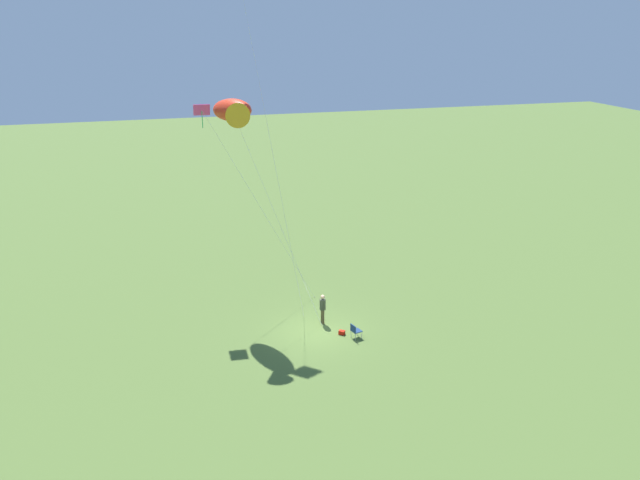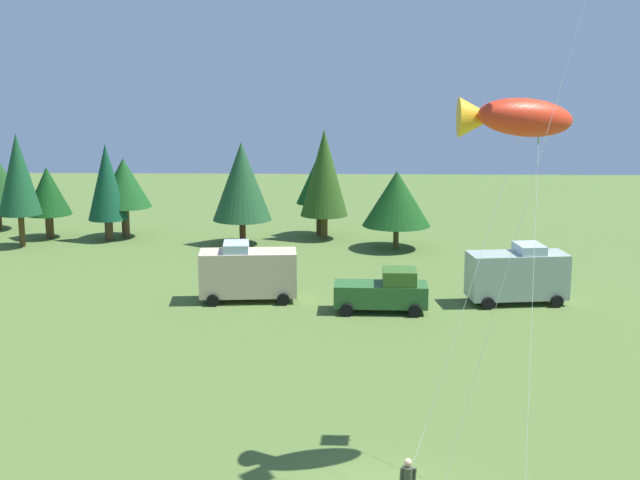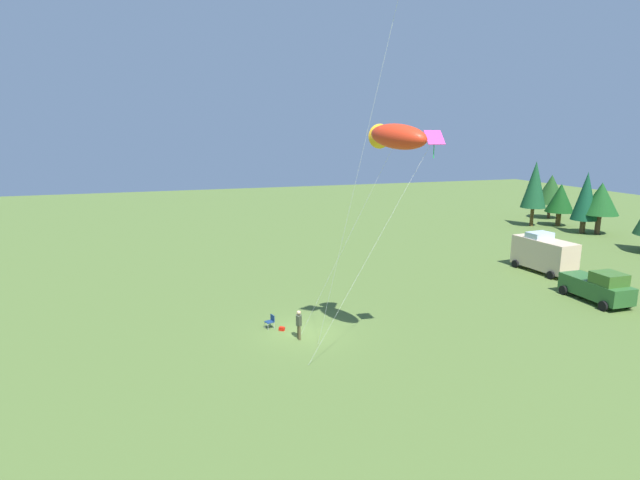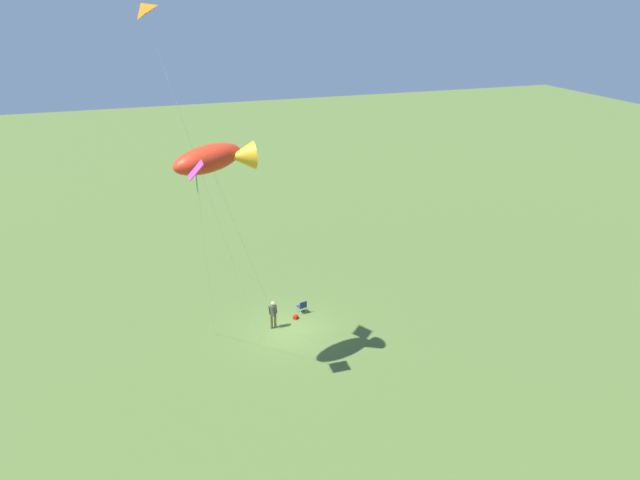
{
  "view_description": "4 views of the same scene",
  "coord_description": "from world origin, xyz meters",
  "px_view_note": "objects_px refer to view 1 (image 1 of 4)",
  "views": [
    {
      "loc": [
        -29.5,
        8.11,
        16.31
      ],
      "look_at": [
        0.18,
        -0.25,
        5.24
      ],
      "focal_mm": 35.0,
      "sensor_mm": 36.0,
      "label": 1
    },
    {
      "loc": [
        -1.09,
        -25.22,
        13.36
      ],
      "look_at": [
        -1.84,
        0.89,
        8.05
      ],
      "focal_mm": 50.0,
      "sensor_mm": 36.0,
      "label": 2
    },
    {
      "loc": [
        26.95,
        -7.77,
        11.74
      ],
      "look_at": [
        -0.03,
        0.98,
        5.61
      ],
      "focal_mm": 28.0,
      "sensor_mm": 36.0,
      "label": 3
    },
    {
      "loc": [
        8.81,
        30.75,
        18.57
      ],
      "look_at": [
        -1.53,
        1.03,
        5.91
      ],
      "focal_mm": 35.0,
      "sensor_mm": 36.0,
      "label": 4
    }
  ],
  "objects_px": {
    "kite_large_fish": "(233,111)",
    "kite_diamond_rainbow": "(206,118)",
    "person_kite_flyer": "(323,307)",
    "folding_chair": "(355,330)",
    "backpack_on_grass": "(342,332)"
  },
  "relations": [
    {
      "from": "kite_large_fish",
      "to": "kite_diamond_rainbow",
      "type": "distance_m",
      "value": 1.79
    },
    {
      "from": "person_kite_flyer",
      "to": "kite_large_fish",
      "type": "xyz_separation_m",
      "value": [
        3.44,
        4.04,
        10.53
      ]
    },
    {
      "from": "folding_chair",
      "to": "kite_large_fish",
      "type": "bearing_deg",
      "value": 117.97
    },
    {
      "from": "person_kite_flyer",
      "to": "folding_chair",
      "type": "distance_m",
      "value": 2.52
    },
    {
      "from": "folding_chair",
      "to": "kite_large_fish",
      "type": "xyz_separation_m",
      "value": [
        5.6,
        5.23,
        11.06
      ]
    },
    {
      "from": "kite_diamond_rainbow",
      "to": "folding_chair",
      "type": "bearing_deg",
      "value": -135.59
    },
    {
      "from": "kite_large_fish",
      "to": "backpack_on_grass",
      "type": "bearing_deg",
      "value": -136.86
    },
    {
      "from": "folding_chair",
      "to": "kite_diamond_rainbow",
      "type": "distance_m",
      "value": 14.16
    },
    {
      "from": "person_kite_flyer",
      "to": "kite_diamond_rainbow",
      "type": "relative_size",
      "value": 0.15
    },
    {
      "from": "folding_chair",
      "to": "kite_diamond_rainbow",
      "type": "bearing_deg",
      "value": 119.36
    },
    {
      "from": "backpack_on_grass",
      "to": "kite_large_fish",
      "type": "xyz_separation_m",
      "value": [
        5.0,
        4.68,
        11.44
      ]
    },
    {
      "from": "person_kite_flyer",
      "to": "backpack_on_grass",
      "type": "bearing_deg",
      "value": -68.16
    },
    {
      "from": "person_kite_flyer",
      "to": "folding_chair",
      "type": "relative_size",
      "value": 2.12
    },
    {
      "from": "kite_large_fish",
      "to": "kite_diamond_rainbow",
      "type": "bearing_deg",
      "value": 50.55
    },
    {
      "from": "kite_large_fish",
      "to": "kite_diamond_rainbow",
      "type": "xyz_separation_m",
      "value": [
        1.1,
        1.34,
        -0.46
      ]
    }
  ]
}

